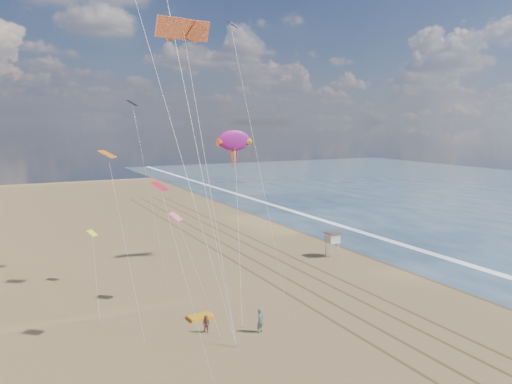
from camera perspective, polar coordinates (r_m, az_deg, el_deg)
wet_sand at (r=77.11m, az=9.21°, el=-4.76°), size 260.00×260.00×0.00m
foam at (r=79.60m, az=11.67°, el=-4.42°), size 260.00×260.00×0.00m
tracks at (r=60.35m, az=2.00°, el=-8.23°), size 7.68×120.00×0.01m
lifeguard_stand at (r=63.84m, az=8.73°, el=-5.21°), size 1.72×1.72×3.11m
grounded_kite at (r=44.77m, az=-6.36°, el=-14.00°), size 2.16×1.43×0.24m
show_kite at (r=60.33m, az=-2.51°, el=5.86°), size 6.21×10.20×25.10m
kite_flyer_a at (r=41.51m, az=0.48°, el=-14.48°), size 0.85×0.73×1.95m
kite_flyer_b at (r=41.67m, az=-5.72°, el=-14.80°), size 0.88×0.90×1.46m
small_kites at (r=47.53m, az=-11.59°, el=6.11°), size 13.57×20.57×21.38m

